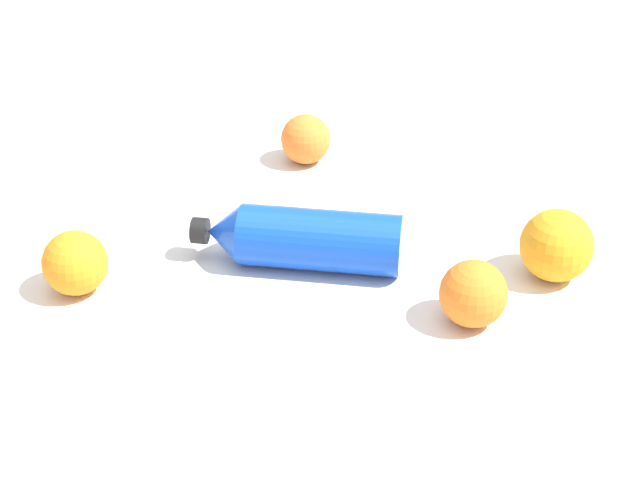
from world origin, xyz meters
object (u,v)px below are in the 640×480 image
at_px(water_bottle, 301,239).
at_px(orange_2, 306,139).
at_px(orange_3, 75,263).
at_px(orange_1, 557,245).
at_px(orange_0, 473,294).

xyz_separation_m(water_bottle, orange_2, (-0.08, 0.25, -0.00)).
bearing_deg(orange_3, water_bottle, 29.70).
bearing_deg(water_bottle, orange_3, 20.14).
distance_m(orange_1, orange_3, 0.54).
relative_size(orange_1, orange_3, 1.14).
height_order(water_bottle, orange_1, orange_1).
relative_size(water_bottle, orange_1, 2.98).
height_order(water_bottle, orange_0, orange_0).
distance_m(orange_1, orange_2, 0.40).
relative_size(orange_0, orange_3, 1.00).
height_order(orange_0, orange_1, orange_1).
bearing_deg(orange_0, water_bottle, 166.79).
bearing_deg(orange_3, orange_1, 20.91).
distance_m(orange_0, orange_3, 0.43).
bearing_deg(orange_1, orange_0, -122.60).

